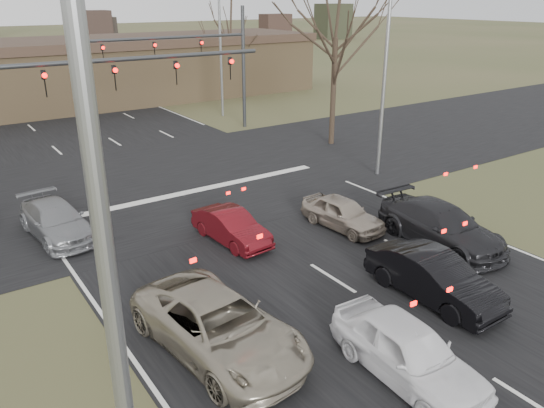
{
  "coord_description": "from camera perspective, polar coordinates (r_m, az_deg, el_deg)",
  "views": [
    {
      "loc": [
        -10.17,
        -8.36,
        8.54
      ],
      "look_at": [
        -0.75,
        5.38,
        2.0
      ],
      "focal_mm": 35.0,
      "sensor_mm": 36.0,
      "label": 1
    }
  ],
  "objects": [
    {
      "name": "car_black_hatch",
      "position": [
        16.7,
        16.95,
        -7.53
      ],
      "size": [
        1.53,
        4.37,
        1.44
      ],
      "primitive_type": "imported",
      "rotation": [
        0.0,
        0.0,
        -0.0
      ],
      "color": "black",
      "rests_on": "ground"
    },
    {
      "name": "streetlight_right_far",
      "position": [
        40.49,
        -5.82,
        17.14
      ],
      "size": [
        2.34,
        0.25,
        10.0
      ],
      "color": "gray",
      "rests_on": "ground"
    },
    {
      "name": "ground",
      "position": [
        15.7,
        13.8,
        -12.25
      ],
      "size": [
        360.0,
        360.0,
        0.0
      ],
      "primitive_type": "plane",
      "color": "#3B4524",
      "rests_on": "ground"
    },
    {
      "name": "car_silver_suv",
      "position": [
        13.86,
        -5.79,
        -12.89
      ],
      "size": [
        3.11,
        5.68,
        1.51
      ],
      "primitive_type": "imported",
      "rotation": [
        0.0,
        0.0,
        0.11
      ],
      "color": "gray",
      "rests_on": "ground"
    },
    {
      "name": "car_charcoal_sedan",
      "position": [
        20.29,
        17.74,
        -2.22
      ],
      "size": [
        2.36,
        5.28,
        1.5
      ],
      "primitive_type": "imported",
      "rotation": [
        0.0,
        0.0,
        -0.05
      ],
      "color": "black",
      "rests_on": "ground"
    },
    {
      "name": "car_grey_ahead",
      "position": [
        21.62,
        -22.19,
        -1.65
      ],
      "size": [
        2.23,
        4.64,
        1.3
      ],
      "primitive_type": "imported",
      "rotation": [
        0.0,
        0.0,
        0.09
      ],
      "color": "gray",
      "rests_on": "ground"
    },
    {
      "name": "mast_arm_near",
      "position": [
        22.2,
        -21.55,
        10.98
      ],
      "size": [
        12.12,
        0.24,
        8.0
      ],
      "color": "#383A3D",
      "rests_on": "ground"
    },
    {
      "name": "streetlight_right_near",
      "position": [
        26.58,
        11.84,
        14.61
      ],
      "size": [
        2.34,
        0.25,
        10.0
      ],
      "color": "gray",
      "rests_on": "ground"
    },
    {
      "name": "streetlight_left",
      "position": [
        5.44,
        -14.76,
        -12.28
      ],
      "size": [
        2.34,
        0.25,
        10.0
      ],
      "color": "gray",
      "rests_on": "ground"
    },
    {
      "name": "car_red_ahead",
      "position": [
        19.67,
        -4.42,
        -2.45
      ],
      "size": [
        1.58,
        3.74,
        1.2
      ],
      "primitive_type": "imported",
      "rotation": [
        0.0,
        0.0,
        0.08
      ],
      "color": "#510B11",
      "rests_on": "ground"
    },
    {
      "name": "road_main",
      "position": [
        69.64,
        -26.41,
        12.24
      ],
      "size": [
        14.0,
        300.0,
        0.02
      ],
      "primitive_type": "cube",
      "color": "black",
      "rests_on": "ground"
    },
    {
      "name": "mast_arm_far",
      "position": [
        35.55,
        -7.13,
        15.59
      ],
      "size": [
        11.12,
        0.24,
        8.0
      ],
      "color": "#383A3D",
      "rests_on": "ground"
    },
    {
      "name": "road_cross",
      "position": [
        26.87,
        -10.35,
        2.57
      ],
      "size": [
        200.0,
        14.0,
        0.02
      ],
      "primitive_type": "cube",
      "color": "black",
      "rests_on": "ground"
    },
    {
      "name": "car_silver_ahead",
      "position": [
        20.95,
        7.6,
        -0.98
      ],
      "size": [
        1.78,
        3.76,
        1.24
      ],
      "primitive_type": "imported",
      "rotation": [
        0.0,
        0.0,
        0.09
      ],
      "color": "#A39584",
      "rests_on": "ground"
    },
    {
      "name": "building",
      "position": [
        48.29,
        -20.13,
        13.19
      ],
      "size": [
        42.4,
        10.4,
        5.3
      ],
      "color": "olive",
      "rests_on": "ground"
    },
    {
      "name": "tree_right_far",
      "position": [
        50.17,
        -4.56,
        19.56
      ],
      "size": [
        5.4,
        5.4,
        9.0
      ],
      "color": "black",
      "rests_on": "ground"
    },
    {
      "name": "car_white_sedan",
      "position": [
        13.4,
        14.38,
        -15.04
      ],
      "size": [
        1.93,
        4.34,
        1.45
      ],
      "primitive_type": "imported",
      "rotation": [
        0.0,
        0.0,
        -0.05
      ],
      "color": "white",
      "rests_on": "ground"
    }
  ]
}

